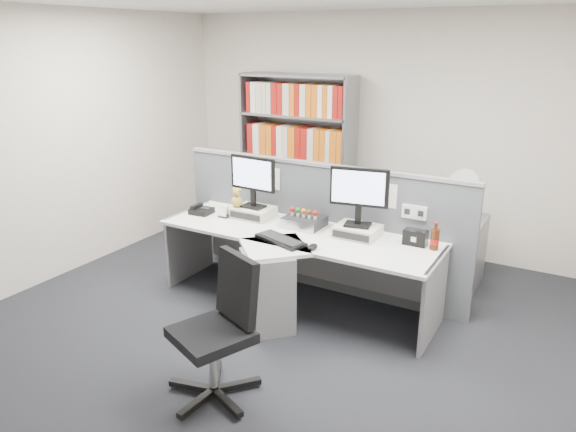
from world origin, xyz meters
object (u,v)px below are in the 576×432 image
Objects in this scene: desk_fan at (465,188)px; shelving_unit at (297,160)px; desktop_pc at (304,221)px; monitor_left at (253,177)px; cola_bottle at (435,239)px; desk_phone at (201,210)px; desk_calendar at (224,212)px; monitor_right at (359,192)px; keyboard at (281,240)px; mouse at (313,247)px; filing_cabinet at (458,252)px; desk at (285,267)px; speaker at (416,237)px; office_chair at (221,325)px.

shelving_unit is at bearing 167.92° from desk_fan.
desk_fan is (1.22, 1.01, 0.25)m from desktop_pc.
monitor_left is 1.80m from cola_bottle.
desk_fan is at bearing -12.08° from shelving_unit.
cola_bottle reaches higher than desk_phone.
desk_calendar is at bearing -174.82° from cola_bottle.
monitor_right reaches higher than cola_bottle.
shelving_unit reaches higher than desk_calendar.
keyboard is 0.32m from mouse.
keyboard is (-0.53, -0.45, -0.40)m from monitor_right.
monitor_left is 0.66m from desktop_pc.
shelving_unit is 2.86× the size of filing_cabinet.
shelving_unit is at bearing 115.06° from keyboard.
monitor_left is 1.51m from shelving_unit.
monitor_left reaches higher than mouse.
monitor_right is (1.10, 0.00, 0.01)m from monitor_left.
mouse is at bearing -15.47° from desk_calendar.
desk is 1.17m from speaker.
desk_fan is at bearing 56.21° from monitor_right.
shelving_unit is at bearing 115.96° from desk.
speaker is 0.17m from cola_bottle.
desk is 5.12× the size of desk_fan.
mouse is 0.98× the size of desk_calendar.
desk_fan is at bearing 39.58° from desktop_pc.
speaker is 0.20× the size of office_chair.
filing_cabinet is at bearing -12.07° from shelving_unit.
desktop_pc is at bearing 97.72° from office_chair.
monitor_left is 4.24× the size of mouse.
keyboard is 2.12m from shelving_unit.
desktop_pc reaches higher than desk.
office_chair is at bearing -64.00° from monitor_left.
monitor_right is 0.64m from mouse.
filing_cabinet is at bearing 56.22° from monitor_right.
desk_fan is at bearing 79.74° from speaker.
desk is 2.60× the size of office_chair.
office_chair is (-0.32, -1.60, -0.60)m from monitor_right.
desk_calendar is 1.87m from speaker.
speaker is (1.03, 0.44, 0.33)m from desk.
desk_fan is at bearing 49.38° from desk.
desk_phone is 0.31× the size of filing_cabinet.
office_chair is (1.10, -3.06, -0.44)m from shelving_unit.
filing_cabinet is (0.00, 0.99, -0.46)m from cola_bottle.
office_chair reaches higher than keyboard.
speaker is at bearing 170.25° from cola_bottle.
monitor_left is at bearing -177.89° from speaker.
desk_phone reaches higher than keyboard.
desktop_pc reaches higher than desk_phone.
desktop_pc is at bearing -179.00° from cola_bottle.
monitor_right is at bearing 6.50° from desk_calendar.
shelving_unit reaches higher than desk_fan.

